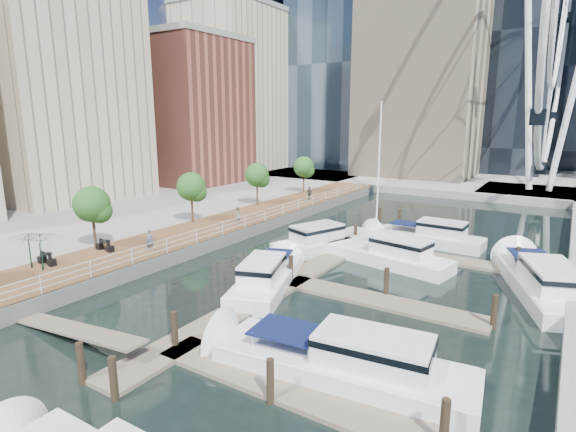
{
  "coord_description": "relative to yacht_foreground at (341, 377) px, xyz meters",
  "views": [
    {
      "loc": [
        17.49,
        -15.13,
        10.38
      ],
      "look_at": [
        -0.55,
        13.24,
        3.0
      ],
      "focal_mm": 28.0,
      "sensor_mm": 36.0,
      "label": 1
    }
  ],
  "objects": [
    {
      "name": "pedestrian_near",
      "position": [
        -18.08,
        5.83,
        1.76
      ],
      "size": [
        0.67,
        0.62,
        1.53
      ],
      "primitive_type": "imported",
      "rotation": [
        0.0,
        0.0,
        0.61
      ],
      "color": "#4B5064",
      "rests_on": "boardwalk"
    },
    {
      "name": "cafe_seating",
      "position": [
        -21.04,
        -1.85,
        2.2
      ],
      "size": [
        4.37,
        6.43,
        2.46
      ],
      "color": "#0F381E",
      "rests_on": "ground"
    },
    {
      "name": "seawall",
      "position": [
        -16.47,
        15.03,
        0.5
      ],
      "size": [
        0.25,
        60.0,
        1.0
      ],
      "primitive_type": "cube",
      "color": "#595954",
      "rests_on": "ground"
    },
    {
      "name": "pedestrian_mid",
      "position": [
        -18.14,
        15.89,
        1.78
      ],
      "size": [
        0.6,
        0.77,
        1.55
      ],
      "primitive_type": "imported",
      "rotation": [
        0.0,
        0.0,
        -1.59
      ],
      "color": "gray",
      "rests_on": "boardwalk"
    },
    {
      "name": "boardwalk",
      "position": [
        -19.47,
        15.03,
        0.5
      ],
      "size": [
        6.0,
        60.0,
        1.0
      ],
      "primitive_type": "cube",
      "color": "brown",
      "rests_on": "ground"
    },
    {
      "name": "moored_yachts",
      "position": [
        -3.03,
        12.64,
        0.0
      ],
      "size": [
        22.19,
        34.17,
        11.5
      ],
      "color": "white",
      "rests_on": "ground"
    },
    {
      "name": "midrise_condos",
      "position": [
        -44.04,
        26.85,
        13.42
      ],
      "size": [
        19.0,
        67.0,
        28.0
      ],
      "color": "#BCAD8E",
      "rests_on": "ground"
    },
    {
      "name": "ground",
      "position": [
        -10.47,
        0.03,
        0.0
      ],
      "size": [
        520.0,
        520.0,
        0.0
      ],
      "primitive_type": "plane",
      "color": "black",
      "rests_on": "ground"
    },
    {
      "name": "cafe_tables",
      "position": [
        -20.87,
        -1.97,
        1.37
      ],
      "size": [
        2.5,
        13.7,
        0.74
      ],
      "color": "black",
      "rests_on": "ground"
    },
    {
      "name": "yacht_foreground",
      "position": [
        0.0,
        0.0,
        0.0
      ],
      "size": [
        11.92,
        4.42,
        2.15
      ],
      "primitive_type": null,
      "rotation": [
        0.0,
        0.0,
        1.68
      ],
      "color": "white",
      "rests_on": "ground"
    },
    {
      "name": "railing",
      "position": [
        -16.57,
        15.03,
        1.52
      ],
      "size": [
        0.1,
        60.0,
        1.05
      ],
      "primitive_type": null,
      "color": "white",
      "rests_on": "boardwalk"
    },
    {
      "name": "street_trees",
      "position": [
        -21.87,
        14.03,
        4.29
      ],
      "size": [
        2.6,
        42.6,
        4.6
      ],
      "color": "#3F2B1C",
      "rests_on": "ground"
    },
    {
      "name": "pier",
      "position": [
        3.53,
        52.03,
        0.5
      ],
      "size": [
        14.0,
        12.0,
        1.0
      ],
      "primitive_type": "cube",
      "color": "gray",
      "rests_on": "ground"
    },
    {
      "name": "pedestrian_far",
      "position": [
        -18.44,
        29.59,
        1.8
      ],
      "size": [
        1.02,
        0.66,
        1.61
      ],
      "primitive_type": "imported",
      "rotation": [
        0.0,
        0.0,
        2.83
      ],
      "color": "#2E353A",
      "rests_on": "boardwalk"
    },
    {
      "name": "land_inland",
      "position": [
        -46.47,
        15.03,
        0.5
      ],
      "size": [
        48.0,
        90.0,
        1.0
      ],
      "primitive_type": "cube",
      "color": "gray",
      "rests_on": "ground"
    },
    {
      "name": "land_far",
      "position": [
        -10.47,
        102.03,
        0.5
      ],
      "size": [
        200.0,
        114.0,
        1.0
      ],
      "primitive_type": "cube",
      "color": "gray",
      "rests_on": "ground"
    },
    {
      "name": "floating_docks",
      "position": [
        -2.5,
        10.01,
        0.49
      ],
      "size": [
        16.0,
        34.0,
        2.6
      ],
      "color": "#6D6051",
      "rests_on": "ground"
    }
  ]
}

